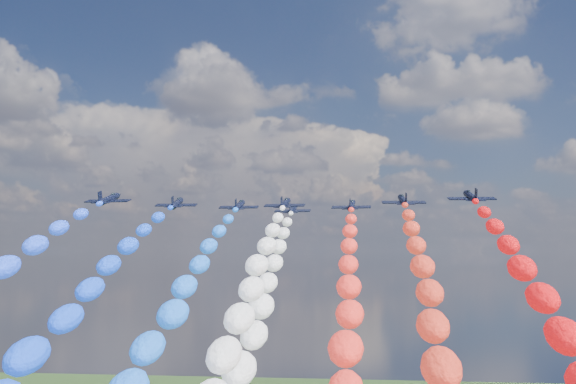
# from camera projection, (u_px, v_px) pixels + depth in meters

# --- Properties ---
(jet_0) EXTENTS (9.09, 12.16, 5.33)m
(jet_0) POSITION_uv_depth(u_px,v_px,m) (109.00, 199.00, 131.33)
(jet_0) COLOR black
(jet_1) EXTENTS (9.28, 12.30, 5.33)m
(jet_1) POSITION_uv_depth(u_px,v_px,m) (177.00, 203.00, 143.07)
(jet_1) COLOR black
(trail_1) EXTENTS (5.52, 113.35, 49.93)m
(trail_1) POSITION_uv_depth(u_px,v_px,m) (46.00, 360.00, 82.91)
(trail_1) COLOR blue
(jet_2) EXTENTS (8.64, 11.84, 5.33)m
(jet_2) POSITION_uv_depth(u_px,v_px,m) (239.00, 206.00, 149.85)
(jet_2) COLOR black
(trail_2) EXTENTS (5.52, 113.35, 49.93)m
(trail_2) POSITION_uv_depth(u_px,v_px,m) (161.00, 352.00, 89.69)
(trail_2) COLOR blue
(jet_3) EXTENTS (9.26, 12.28, 5.33)m
(jet_3) POSITION_uv_depth(u_px,v_px,m) (285.00, 204.00, 144.13)
(jet_3) COLOR black
(trail_3) EXTENTS (5.52, 113.35, 49.93)m
(trail_3) POSITION_uv_depth(u_px,v_px,m) (233.00, 359.00, 83.97)
(trail_3) COLOR white
(jet_4) EXTENTS (9.20, 12.24, 5.33)m
(jet_4) POSITION_uv_depth(u_px,v_px,m) (293.00, 209.00, 163.32)
(jet_4) COLOR black
(trail_4) EXTENTS (5.52, 113.35, 49.93)m
(trail_4) POSITION_uv_depth(u_px,v_px,m) (256.00, 339.00, 103.16)
(trail_4) COLOR white
(jet_5) EXTENTS (9.34, 12.33, 5.33)m
(jet_5) POSITION_uv_depth(u_px,v_px,m) (351.00, 205.00, 149.71)
(jet_5) COLOR black
(trail_5) EXTENTS (5.52, 113.35, 49.93)m
(trail_5) POSITION_uv_depth(u_px,v_px,m) (348.00, 352.00, 89.55)
(trail_5) COLOR red
(jet_6) EXTENTS (9.37, 12.36, 5.33)m
(jet_6) POSITION_uv_depth(u_px,v_px,m) (403.00, 201.00, 135.08)
(jet_6) COLOR black
(trail_6) EXTENTS (5.52, 113.35, 49.93)m
(trail_6) POSITION_uv_depth(u_px,v_px,m) (441.00, 372.00, 74.92)
(trail_6) COLOR red
(jet_7) EXTENTS (9.27, 12.29, 5.33)m
(jet_7) POSITION_uv_depth(u_px,v_px,m) (471.00, 197.00, 125.50)
(jet_7) COLOR black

